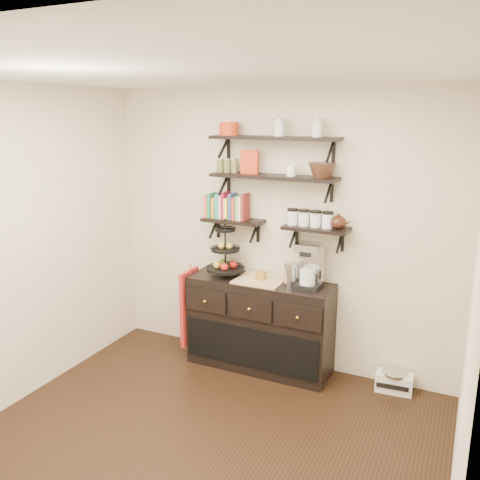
{
  "coord_description": "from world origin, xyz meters",
  "views": [
    {
      "loc": [
        1.71,
        -2.73,
        2.46
      ],
      "look_at": [
        -0.12,
        1.15,
        1.38
      ],
      "focal_mm": 38.0,
      "sensor_mm": 36.0,
      "label": 1
    }
  ],
  "objects_px": {
    "sideboard": "(260,324)",
    "fruit_stand": "(226,257)",
    "coffee_maker": "(310,266)",
    "radio": "(394,382)"
  },
  "relations": [
    {
      "from": "coffee_maker",
      "to": "sideboard",
      "type": "bearing_deg",
      "value": -174.7
    },
    {
      "from": "sideboard",
      "to": "fruit_stand",
      "type": "bearing_deg",
      "value": 179.35
    },
    {
      "from": "sideboard",
      "to": "fruit_stand",
      "type": "relative_size",
      "value": 2.57
    },
    {
      "from": "fruit_stand",
      "to": "coffee_maker",
      "type": "distance_m",
      "value": 0.84
    },
    {
      "from": "sideboard",
      "to": "radio",
      "type": "relative_size",
      "value": 4.21
    },
    {
      "from": "fruit_stand",
      "to": "radio",
      "type": "relative_size",
      "value": 1.64
    },
    {
      "from": "sideboard",
      "to": "coffee_maker",
      "type": "bearing_deg",
      "value": 3.45
    },
    {
      "from": "fruit_stand",
      "to": "radio",
      "type": "xyz_separation_m",
      "value": [
        1.65,
        0.09,
        -0.99
      ]
    },
    {
      "from": "radio",
      "to": "sideboard",
      "type": "bearing_deg",
      "value": 179.53
    },
    {
      "from": "fruit_stand",
      "to": "radio",
      "type": "height_order",
      "value": "fruit_stand"
    }
  ]
}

